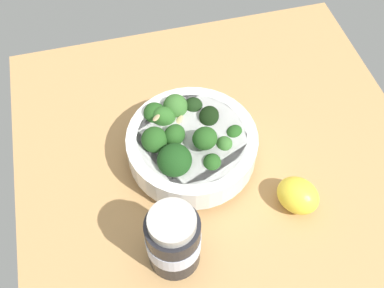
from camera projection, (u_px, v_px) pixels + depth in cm
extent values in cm
cube|color=tan|center=(219.00, 167.00, 73.58)|extent=(62.66, 62.66, 4.39)
cylinder|color=white|center=(192.00, 156.00, 71.30)|extent=(10.69, 10.69, 1.46)
cylinder|color=white|center=(192.00, 145.00, 68.91)|extent=(19.44, 19.44, 4.37)
cylinder|color=silver|center=(192.00, 138.00, 67.44)|extent=(16.20, 16.20, 0.80)
cylinder|color=#3C7A32|center=(175.00, 167.00, 65.40)|extent=(1.97, 1.81, 1.32)
ellipsoid|color=#194216|center=(174.00, 160.00, 63.93)|extent=(6.84, 7.36, 5.32)
cylinder|color=#3C7A32|center=(205.00, 144.00, 65.96)|extent=(1.89, 1.89, 1.15)
ellipsoid|color=#23511C|center=(205.00, 138.00, 64.75)|extent=(5.66, 5.49, 4.31)
cylinder|color=#3C7A32|center=(156.00, 121.00, 71.00)|extent=(1.57, 1.75, 1.86)
ellipsoid|color=#23511C|center=(155.00, 113.00, 69.53)|extent=(3.85, 4.04, 3.85)
cylinder|color=#4A8F3C|center=(176.00, 114.00, 71.49)|extent=(1.83, 1.80, 1.52)
ellipsoid|color=#386B2B|center=(175.00, 106.00, 69.97)|extent=(5.21, 5.50, 5.13)
cylinder|color=#2F662B|center=(212.00, 167.00, 65.73)|extent=(1.26, 1.24, 1.01)
ellipsoid|color=#23511C|center=(212.00, 162.00, 64.72)|extent=(3.50, 4.27, 3.59)
cylinder|color=#3C7A32|center=(233.00, 137.00, 68.98)|extent=(1.39, 1.39, 1.27)
ellipsoid|color=#23511C|center=(234.00, 132.00, 67.93)|extent=(3.63, 3.75, 2.73)
cylinder|color=#2F662B|center=(175.00, 140.00, 67.28)|extent=(1.59, 1.52, 1.42)
ellipsoid|color=#23511C|center=(175.00, 135.00, 66.17)|extent=(5.20, 4.76, 4.18)
cylinder|color=#2F662B|center=(209.00, 122.00, 70.06)|extent=(1.47, 1.36, 1.48)
ellipsoid|color=black|center=(209.00, 116.00, 68.81)|extent=(4.69, 4.82, 3.30)
cylinder|color=#2F662B|center=(164.00, 123.00, 70.04)|extent=(1.70, 1.73, 1.19)
ellipsoid|color=#2D6023|center=(164.00, 117.00, 68.85)|extent=(5.02, 4.72, 5.00)
cylinder|color=#589D47|center=(167.00, 170.00, 65.69)|extent=(1.40, 1.31, 1.41)
ellipsoid|color=#23511C|center=(166.00, 165.00, 64.59)|extent=(3.43, 3.67, 2.80)
cylinder|color=#589D47|center=(193.00, 111.00, 71.75)|extent=(1.45, 1.26, 1.38)
ellipsoid|color=black|center=(193.00, 106.00, 70.65)|extent=(3.76, 3.58, 2.96)
cylinder|color=#2F662B|center=(155.00, 147.00, 67.32)|extent=(1.98, 1.93, 1.56)
ellipsoid|color=#23511C|center=(154.00, 140.00, 65.88)|extent=(4.99, 4.94, 4.24)
cylinder|color=#589D47|center=(222.00, 150.00, 67.49)|extent=(1.49, 1.22, 1.60)
ellipsoid|color=#386B2B|center=(222.00, 144.00, 66.35)|extent=(3.79, 3.65, 3.32)
ellipsoid|color=#DBBC84|center=(156.00, 118.00, 66.84)|extent=(1.74, 1.97, 1.18)
ellipsoid|color=#DBBC84|center=(171.00, 115.00, 69.31)|extent=(1.72, 1.83, 1.45)
ellipsoid|color=#DBBC84|center=(179.00, 120.00, 68.70)|extent=(1.95, 1.79, 1.26)
ellipsoid|color=yellow|center=(298.00, 195.00, 65.47)|extent=(7.89, 8.13, 4.79)
cylinder|color=black|center=(174.00, 242.00, 58.78)|extent=(6.97, 6.97, 9.89)
cylinder|color=#B7B2A8|center=(172.00, 222.00, 54.10)|extent=(5.91, 5.91, 1.52)
cylinder|color=silver|center=(173.00, 240.00, 58.47)|extent=(7.11, 7.11, 3.12)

